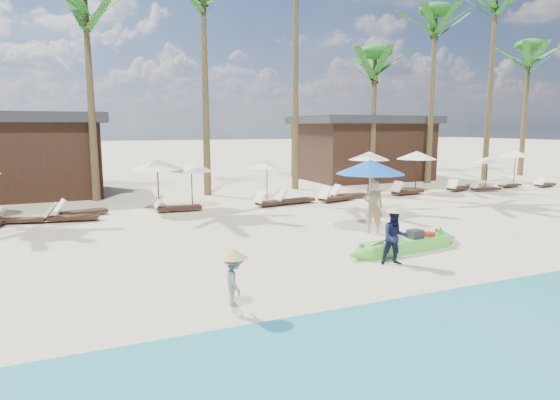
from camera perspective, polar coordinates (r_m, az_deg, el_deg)
name	(u,v)px	position (r m, az deg, el deg)	size (l,w,h in m)	color
ground	(267,276)	(11.47, -1.59, -9.26)	(240.00, 240.00, 0.00)	beige
wet_sand_strip	(394,376)	(7.43, 13.69, -20.10)	(240.00, 4.50, 0.01)	tan
green_canoe	(406,245)	(14.07, 15.06, -5.29)	(4.72, 0.97, 0.60)	#57DA42
tourist	(373,207)	(16.14, 11.30, -0.80)	(0.66, 0.43, 1.81)	#DDAC77
vendor_green	(395,237)	(12.58, 13.84, -4.41)	(0.72, 0.56, 1.47)	#131634
vendor_yellow	(234,281)	(9.06, -5.65, -9.75)	(0.65, 0.37, 1.01)	gray
blue_umbrella	(370,167)	(15.79, 10.95, 3.99)	(2.33, 2.33, 2.51)	#99999E
lounger_4_left	(19,218)	(20.00, -29.24, -1.97)	(1.84, 0.95, 0.60)	#341F15
lounger_4_right	(79,211)	(20.56, -23.32, -1.23)	(2.04, 1.02, 0.66)	#341F15
resort_parasol_5	(157,164)	(20.34, -14.74, 4.23)	(2.18, 2.18, 2.25)	#341F15
lounger_5_left	(69,216)	(19.56, -24.28, -1.80)	(1.96, 0.91, 0.64)	#341F15
resort_parasol_6	(191,167)	(20.98, -10.77, 3.99)	(1.98, 1.98, 2.04)	#341F15
lounger_6_left	(176,207)	(20.39, -12.60, -0.79)	(1.99, 0.72, 0.66)	#341F15
lounger_6_right	(273,201)	(21.31, -0.85, -0.16)	(2.05, 0.96, 0.67)	#341F15
resort_parasol_7	(267,164)	(22.87, -1.61, 4.40)	(1.92, 1.92, 1.98)	#341F15
lounger_7_left	(293,199)	(21.89, 1.56, 0.09)	(2.06, 0.88, 0.68)	#341F15
lounger_7_right	(334,197)	(22.69, 6.65, 0.34)	(2.08, 1.11, 0.67)	#341F15
resort_parasol_8	(369,156)	(25.50, 10.80, 5.32)	(2.21, 2.21, 2.28)	#341F15
lounger_8_left	(347,194)	(23.79, 8.16, 0.69)	(1.92, 0.59, 0.65)	#341F15
resort_parasol_9	(417,155)	(26.71, 16.35, 5.26)	(2.21, 2.21, 2.28)	#341F15
lounger_9_left	(406,191)	(25.70, 15.10, 1.09)	(2.05, 0.89, 0.67)	#341F15
lounger_9_right	(458,187)	(28.19, 20.86, 1.45)	(1.92, 1.09, 0.62)	#341F15
resort_parasol_10	(487,160)	(30.31, 23.94, 4.47)	(1.77, 1.77, 1.82)	#341F15
lounger_10_left	(484,188)	(28.67, 23.61, 1.36)	(1.74, 0.87, 0.57)	#341F15
lounger_10_right	(509,184)	(31.01, 26.12, 1.72)	(1.75, 0.74, 0.58)	#341F15
resort_parasol_11	(516,154)	(34.02, 26.81, 5.08)	(2.02, 2.02, 2.08)	#341F15
lounger_11_left	(544,184)	(32.26, 29.53, 1.73)	(1.83, 0.91, 0.60)	#341F15
palm_3	(86,18)	(24.94, -22.60, 19.81)	(2.08, 2.08, 10.52)	brown
palm_4	(203,9)	(25.61, -9.34, 22.04)	(2.08, 2.08, 11.70)	brown
palm_6	(375,69)	(30.06, 11.50, 15.36)	(2.08, 2.08, 8.51)	brown
palm_7	(435,38)	(31.94, 18.33, 18.23)	(2.08, 2.08, 11.08)	brown
palm_8	(495,23)	(34.97, 24.70, 19.00)	(2.08, 2.08, 12.70)	brown
palm_9	(529,64)	(39.44, 28.05, 14.40)	(2.08, 2.08, 9.82)	brown
pavilion_east	(362,147)	(33.02, 9.96, 6.36)	(8.80, 6.60, 4.30)	#341F15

